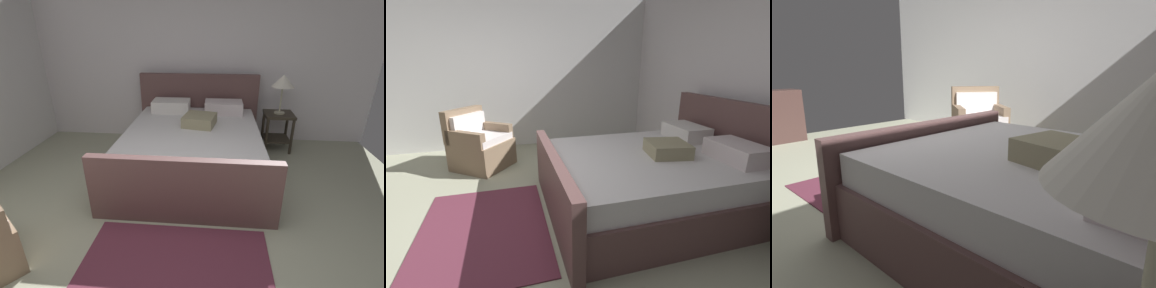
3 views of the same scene
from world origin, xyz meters
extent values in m
cube|color=#A3A48A|center=(0.00, 0.00, -0.01)|extent=(5.44, 6.20, 0.02)
cube|color=silver|center=(0.00, 3.16, 1.36)|extent=(5.56, 0.12, 2.73)
cube|color=silver|center=(-2.78, 0.00, 1.36)|extent=(0.12, 6.32, 2.73)
cube|color=brown|center=(-0.04, 1.83, 0.20)|extent=(1.79, 2.04, 0.40)
cube|color=brown|center=(-0.03, 2.90, 0.57)|extent=(1.90, 0.11, 1.15)
cube|color=brown|center=(-0.04, 0.77, 0.36)|extent=(1.90, 0.11, 0.72)
cube|color=silver|center=(-0.04, 1.83, 0.51)|extent=(1.71, 1.98, 0.22)
cube|color=silver|center=(-0.44, 2.57, 0.71)|extent=(0.56, 0.36, 0.18)
cube|color=silver|center=(0.37, 2.57, 0.71)|extent=(0.56, 0.36, 0.18)
cube|color=gray|center=(0.04, 1.99, 0.69)|extent=(0.47, 0.47, 0.14)
cube|color=#826950|center=(-1.72, -0.04, 0.21)|extent=(1.01, 1.01, 0.42)
cube|color=silver|center=(-1.72, -0.04, 0.47)|extent=(0.93, 0.93, 0.10)
cube|color=#826950|center=(-1.91, -0.28, 0.66)|extent=(0.64, 0.54, 0.48)
cube|color=silver|center=(-1.85, -0.21, 0.64)|extent=(0.54, 0.45, 0.36)
cube|color=#826950|center=(-1.47, -0.23, 0.53)|extent=(0.48, 0.57, 0.22)
cube|color=#826950|center=(-1.96, 0.15, 0.53)|extent=(0.48, 0.57, 0.22)
cube|color=#612A3A|center=(-0.04, 0.06, 0.01)|extent=(1.60, 1.22, 0.01)
camera|label=1|loc=(0.26, -1.47, 1.86)|focal=25.45mm
camera|label=2|loc=(2.30, 0.37, 1.57)|focal=24.20mm
camera|label=3|loc=(1.69, 2.75, 1.16)|focal=28.65mm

